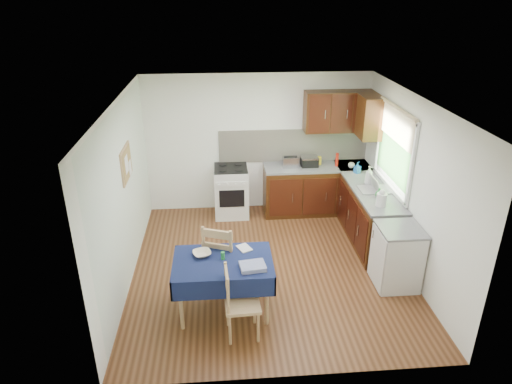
{
  "coord_description": "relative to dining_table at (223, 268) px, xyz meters",
  "views": [
    {
      "loc": [
        -0.67,
        -5.71,
        3.83
      ],
      "look_at": [
        -0.19,
        0.18,
        1.16
      ],
      "focal_mm": 32.0,
      "sensor_mm": 36.0,
      "label": 1
    }
  ],
  "objects": [
    {
      "name": "kettle",
      "position": [
        2.33,
        1.04,
        0.37
      ],
      "size": [
        0.15,
        0.15,
        0.26
      ],
      "color": "silver",
      "rests_on": "worktop_right"
    },
    {
      "name": "stove",
      "position": [
        0.19,
        2.72,
        -0.18
      ],
      "size": [
        0.6,
        0.61,
        0.92
      ],
      "color": "silver",
      "rests_on": "ground"
    },
    {
      "name": "sauce_bottle",
      "position": [
        2.08,
        2.68,
        0.38
      ],
      "size": [
        0.05,
        0.05,
        0.24
      ],
      "primitive_type": "cylinder",
      "color": "red",
      "rests_on": "worktop_back"
    },
    {
      "name": "plate_bowl",
      "position": [
        -0.26,
        0.14,
        0.13
      ],
      "size": [
        0.28,
        0.28,
        0.05
      ],
      "primitive_type": "imported",
      "rotation": [
        0.0,
        0.0,
        0.28
      ],
      "color": "#F4E7C8",
      "rests_on": "dining_table"
    },
    {
      "name": "base_cabinets",
      "position": [
        2.05,
        2.18,
        -0.21
      ],
      "size": [
        1.9,
        2.3,
        0.86
      ],
      "color": "black",
      "rests_on": "ground"
    },
    {
      "name": "worktop_corner",
      "position": [
        2.39,
        2.73,
        0.24
      ],
      "size": [
        0.6,
        0.6,
        0.04
      ],
      "primitive_type": "cube",
      "color": "slate",
      "rests_on": "base_cabinets"
    },
    {
      "name": "splashback",
      "position": [
        1.34,
        3.01,
        0.56
      ],
      "size": [
        2.7,
        0.02,
        0.6
      ],
      "primitive_type": "cube",
      "color": "beige",
      "rests_on": "wall_back"
    },
    {
      "name": "chair_near",
      "position": [
        0.17,
        -0.47,
        -0.15
      ],
      "size": [
        0.43,
        0.43,
        0.92
      ],
      "rotation": [
        0.0,
        0.0,
        1.62
      ],
      "color": "tan",
      "rests_on": "ground"
    },
    {
      "name": "spice_jar",
      "position": [
        0.0,
        0.04,
        0.16
      ],
      "size": [
        0.05,
        0.05,
        0.1
      ],
      "primitive_type": "cylinder",
      "color": "#268E3C",
      "rests_on": "dining_table"
    },
    {
      "name": "tea_towel",
      "position": [
        0.35,
        -0.19,
        0.13
      ],
      "size": [
        0.33,
        0.28,
        0.05
      ],
      "primitive_type": "cube",
      "rotation": [
        0.0,
        0.0,
        0.14
      ],
      "color": "navy",
      "rests_on": "dining_table"
    },
    {
      "name": "book",
      "position": [
        0.21,
        0.23,
        0.11
      ],
      "size": [
        0.22,
        0.25,
        0.02
      ],
      "primitive_type": "imported",
      "rotation": [
        0.0,
        0.0,
        0.44
      ],
      "color": "white",
      "rests_on": "dining_table"
    },
    {
      "name": "ceiling",
      "position": [
        0.69,
        0.93,
        1.86
      ],
      "size": [
        4.0,
        4.2,
        0.02
      ],
      "primitive_type": "cube",
      "color": "silver",
      "rests_on": "wall_back"
    },
    {
      "name": "soap_bottle_c",
      "position": [
        2.39,
        1.32,
        0.34
      ],
      "size": [
        0.16,
        0.16,
        0.15
      ],
      "primitive_type": "imported",
      "rotation": [
        0.0,
        0.0,
        3.63
      ],
      "color": "#248737",
      "rests_on": "worktop_right"
    },
    {
      "name": "dining_table",
      "position": [
        0.0,
        0.0,
        0.0
      ],
      "size": [
        1.23,
        0.83,
        0.74
      ],
      "rotation": [
        0.0,
        0.0,
        -0.11
      ],
      "color": "#0E1538",
      "rests_on": "ground"
    },
    {
      "name": "wall_back",
      "position": [
        0.69,
        3.03,
        0.61
      ],
      "size": [
        4.0,
        0.02,
        2.5
      ],
      "primitive_type": "cube",
      "color": "white",
      "rests_on": "ground"
    },
    {
      "name": "toaster",
      "position": [
        1.24,
        2.7,
        0.36
      ],
      "size": [
        0.27,
        0.17,
        0.21
      ],
      "rotation": [
        0.0,
        0.0,
        -0.02
      ],
      "color": "#ADADB2",
      "rests_on": "worktop_back"
    },
    {
      "name": "chair_far",
      "position": [
        -0.01,
        0.41,
        -0.09
      ],
      "size": [
        0.6,
        0.6,
        1.05
      ],
      "rotation": [
        0.0,
        0.0,
        2.77
      ],
      "color": "tan",
      "rests_on": "ground"
    },
    {
      "name": "floor",
      "position": [
        0.69,
        0.93,
        -0.64
      ],
      "size": [
        4.2,
        4.2,
        0.0
      ],
      "primitive_type": "plane",
      "color": "#482813",
      "rests_on": "ground"
    },
    {
      "name": "worktop_right",
      "position": [
        2.39,
        1.58,
        0.24
      ],
      "size": [
        0.6,
        1.7,
        0.04
      ],
      "primitive_type": "cube",
      "color": "slate",
      "rests_on": "base_cabinets"
    },
    {
      "name": "fridge",
      "position": [
        2.39,
        0.38,
        -0.2
      ],
      "size": [
        0.58,
        0.6,
        0.89
      ],
      "color": "silver",
      "rests_on": "ground"
    },
    {
      "name": "wall_right",
      "position": [
        2.69,
        0.93,
        0.61
      ],
      "size": [
        0.02,
        4.2,
        2.5
      ],
      "primitive_type": "cube",
      "color": "white",
      "rests_on": "ground"
    },
    {
      "name": "corkboard",
      "position": [
        -1.28,
        1.23,
        0.96
      ],
      "size": [
        0.04,
        0.62,
        0.47
      ],
      "color": "tan",
      "rests_on": "wall_left"
    },
    {
      "name": "soap_bottle_a",
      "position": [
        2.38,
        1.82,
        0.42
      ],
      "size": [
        0.17,
        0.17,
        0.31
      ],
      "primitive_type": "imported",
      "rotation": [
        0.0,
        0.0,
        0.75
      ],
      "color": "silver",
      "rests_on": "worktop_right"
    },
    {
      "name": "sandwich_press",
      "position": [
        1.59,
        2.74,
        0.35
      ],
      "size": [
        0.3,
        0.26,
        0.17
      ],
      "rotation": [
        0.0,
        0.0,
        0.04
      ],
      "color": "black",
      "rests_on": "worktop_back"
    },
    {
      "name": "worktop_back",
      "position": [
        1.74,
        2.73,
        0.24
      ],
      "size": [
        1.9,
        0.6,
        0.04
      ],
      "primitive_type": "cube",
      "color": "slate",
      "rests_on": "base_cabinets"
    },
    {
      "name": "dish_rack",
      "position": [
        2.41,
        1.59,
        0.29
      ],
      "size": [
        0.46,
        0.35,
        0.22
      ],
      "rotation": [
        0.0,
        0.0,
        0.26
      ],
      "color": "#939298",
      "rests_on": "worktop_right"
    },
    {
      "name": "wall_left",
      "position": [
        -1.31,
        0.93,
        0.61
      ],
      "size": [
        0.02,
        4.2,
        2.5
      ],
      "primitive_type": "cube",
      "color": "white",
      "rests_on": "ground"
    },
    {
      "name": "upper_cabinets",
      "position": [
        2.21,
        2.73,
        1.21
      ],
      "size": [
        1.2,
        0.85,
        0.7
      ],
      "color": "black",
      "rests_on": "wall_back"
    },
    {
      "name": "wall_front",
      "position": [
        0.69,
        -1.17,
        0.61
      ],
      "size": [
        4.0,
        0.02,
        2.5
      ],
      "primitive_type": "cube",
      "color": "white",
      "rests_on": "ground"
    },
    {
      "name": "soap_bottle_b",
      "position": [
        2.34,
        2.33,
        0.36
      ],
      "size": [
        0.12,
        0.12,
        0.2
      ],
      "primitive_type": "imported",
      "rotation": [
        0.0,
        0.0,
        2.05
      ],
      "color": "blue",
      "rests_on": "worktop_right"
    },
    {
      "name": "window",
      "position": [
        2.66,
        1.63,
        1.01
      ],
      "size": [
        0.04,
        1.48,
        1.26
      ],
      "color": "#2B5C25",
      "rests_on": "wall_right"
    },
    {
      "name": "yellow_packet",
      "position": [
        1.76,
        2.79,
        0.33
      ],
      "size": [
        0.11,
        0.08,
        0.15
      ],
      "primitive_type": "cube",
      "rotation": [
        0.0,
        0.0,
        0.06
      ],
      "color": "gold",
      "rests_on": "worktop_back"
    },
    {
      "name": "cup",
      "position": [
        2.31,
        2.57,
        0.3
      ],
      "size": [
        0.13,
        0.13,
        0.09
      ],
      "primitive_type": "imported",
      "rotation": [
        0.0,
        0.0,
        0.24
      ],
      "color": "white",
      "rests_on": "worktop_back"
    }
  ]
}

